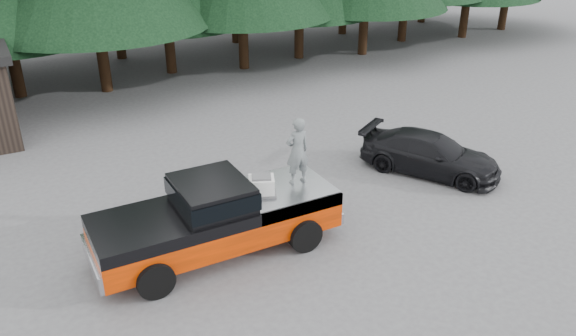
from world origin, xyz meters
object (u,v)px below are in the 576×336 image
pickup_truck (218,227)px  air_compressor (262,186)px  man_on_bed (297,151)px  parked_car (430,154)px

pickup_truck → air_compressor: (1.13, -0.12, 0.87)m
man_on_bed → parked_car: bearing=-169.9°
pickup_truck → parked_car: pickup_truck is taller
air_compressor → parked_car: 6.49m
air_compressor → parked_car: (6.34, 1.04, -0.91)m
parked_car → pickup_truck: bearing=156.2°
air_compressor → man_on_bed: bearing=31.1°
pickup_truck → parked_car: size_ratio=1.39×
parked_car → man_on_bed: bearing=158.8°
pickup_truck → air_compressor: 1.44m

